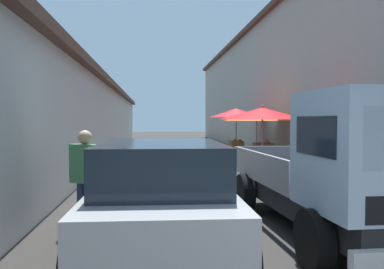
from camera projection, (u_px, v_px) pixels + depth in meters
name	position (u px, v px, depth m)	size (l,w,h in m)	color
ground	(201.00, 169.00, 14.72)	(90.00, 90.00, 0.00)	#33302D
building_left_whitewash	(13.00, 120.00, 16.21)	(49.80, 7.50, 3.46)	silver
building_right_concrete	(363.00, 79.00, 17.52)	(49.80, 7.50, 6.88)	#A39E93
fruit_stall_near_left	(257.00, 121.00, 16.91)	(2.67, 2.67, 2.17)	#9E9EA3
fruit_stall_far_left	(236.00, 117.00, 19.93)	(2.65, 2.65, 2.37)	#9E9EA3
fruit_stall_mid_lane	(262.00, 125.00, 11.82)	(2.47, 2.47, 2.16)	#9E9EA3
hatchback_car	(161.00, 197.00, 5.41)	(3.94, 1.98, 1.45)	#ADAFB5
delivery_truck	(356.00, 172.00, 5.52)	(4.98, 2.10, 2.08)	black
vendor_by_crates	(85.00, 175.00, 6.29)	(0.42, 0.54, 1.58)	navy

